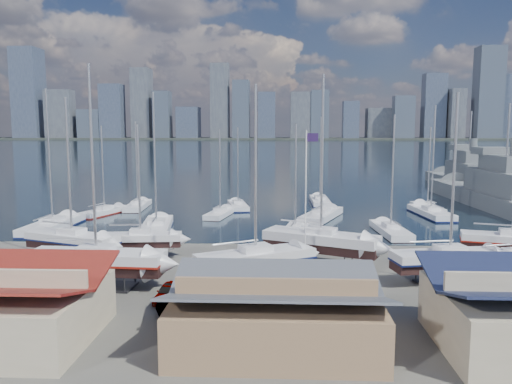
{
  "coord_description": "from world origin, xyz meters",
  "views": [
    {
      "loc": [
        0.16,
        -54.06,
        12.67
      ],
      "look_at": [
        -2.73,
        8.0,
        4.83
      ],
      "focal_mm": 35.0,
      "sensor_mm": 36.0,
      "label": 1
    }
  ],
  "objects_px": {
    "sailboat_cradle_0": "(72,240)",
    "naval_ship_east": "(504,199)",
    "flagpole": "(307,190)",
    "naval_ship_west": "(468,183)",
    "car_a": "(169,292)"
  },
  "relations": [
    {
      "from": "flagpole",
      "to": "car_a",
      "type": "bearing_deg",
      "value": -140.76
    },
    {
      "from": "sailboat_cradle_0",
      "to": "car_a",
      "type": "bearing_deg",
      "value": -21.96
    },
    {
      "from": "sailboat_cradle_0",
      "to": "naval_ship_east",
      "type": "bearing_deg",
      "value": 51.45
    },
    {
      "from": "sailboat_cradle_0",
      "to": "flagpole",
      "type": "xyz_separation_m",
      "value": [
        22.34,
        -2.03,
        5.23
      ]
    },
    {
      "from": "sailboat_cradle_0",
      "to": "naval_ship_west",
      "type": "bearing_deg",
      "value": 65.14
    },
    {
      "from": "naval_ship_east",
      "to": "car_a",
      "type": "height_order",
      "value": "naval_ship_east"
    },
    {
      "from": "naval_ship_east",
      "to": "car_a",
      "type": "bearing_deg",
      "value": 133.01
    },
    {
      "from": "car_a",
      "to": "naval_ship_west",
      "type": "bearing_deg",
      "value": 61.37
    },
    {
      "from": "sailboat_cradle_0",
      "to": "flagpole",
      "type": "bearing_deg",
      "value": 15.11
    },
    {
      "from": "sailboat_cradle_0",
      "to": "naval_ship_east",
      "type": "distance_m",
      "value": 64.65
    },
    {
      "from": "flagpole",
      "to": "naval_ship_west",
      "type": "bearing_deg",
      "value": 58.86
    },
    {
      "from": "car_a",
      "to": "flagpole",
      "type": "distance_m",
      "value": 15.19
    },
    {
      "from": "naval_ship_west",
      "to": "naval_ship_east",
      "type": "bearing_deg",
      "value": 173.51
    },
    {
      "from": "naval_ship_east",
      "to": "naval_ship_west",
      "type": "bearing_deg",
      "value": -10.74
    },
    {
      "from": "naval_ship_west",
      "to": "flagpole",
      "type": "distance_m",
      "value": 71.23
    }
  ]
}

